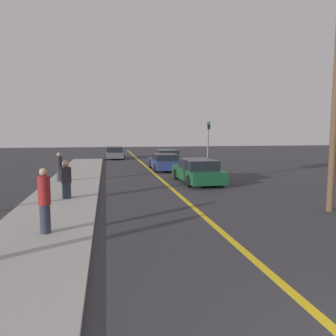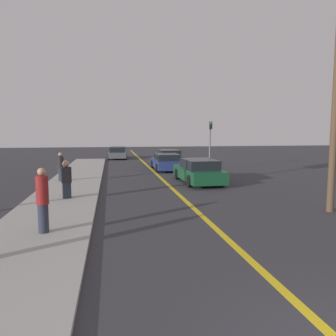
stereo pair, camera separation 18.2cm
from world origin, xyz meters
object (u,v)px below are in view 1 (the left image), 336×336
pedestrian_mid_group (44,200)px  utility_pole (335,117)px  car_near_right_lane (197,171)px  traffic_light (208,140)px  car_far_distant (166,158)px  car_parked_left_lot (115,153)px  pedestrian_far_standing (66,180)px  pedestrian_by_sign (59,167)px  car_ahead_center (165,162)px

pedestrian_mid_group → utility_pole: utility_pole is taller
car_near_right_lane → traffic_light: traffic_light is taller
car_far_distant → pedestrian_mid_group: bearing=-110.3°
car_parked_left_lot → pedestrian_mid_group: (-2.54, -26.18, 0.40)m
car_near_right_lane → car_parked_left_lot: 18.14m
pedestrian_mid_group → pedestrian_far_standing: pedestrian_mid_group is taller
utility_pole → pedestrian_mid_group: bearing=-173.0°
car_near_right_lane → utility_pole: size_ratio=0.70×
car_near_right_lane → car_far_distant: (-0.00, 9.67, 0.00)m
car_parked_left_lot → pedestrian_mid_group: size_ratio=2.51×
car_near_right_lane → car_far_distant: 9.67m
car_parked_left_lot → pedestrian_by_sign: 16.77m
car_ahead_center → utility_pole: (3.59, -13.87, 2.77)m
car_far_distant → pedestrian_far_standing: (-6.68, -13.41, 0.23)m
car_near_right_lane → utility_pole: utility_pole is taller
car_near_right_lane → car_ahead_center: bearing=94.8°
utility_pole → pedestrian_by_sign: bearing=140.6°
car_far_distant → traffic_light: 4.65m
pedestrian_mid_group → pedestrian_far_standing: size_ratio=1.13×
pedestrian_by_sign → car_ahead_center: bearing=37.3°
car_near_right_lane → pedestrian_far_standing: pedestrian_far_standing is taller
car_parked_left_lot → traffic_light: 13.44m
car_far_distant → pedestrian_mid_group: 19.39m
car_ahead_center → car_parked_left_lot: size_ratio=1.03×
pedestrian_by_sign → traffic_light: traffic_light is taller
car_near_right_lane → pedestrian_mid_group: bearing=-129.5°
car_ahead_center → utility_pole: bearing=-75.2°
car_parked_left_lot → pedestrian_mid_group: pedestrian_mid_group is taller
pedestrian_by_sign → utility_pole: (10.49, -8.61, 2.46)m
car_ahead_center → utility_pole: utility_pole is taller
traffic_light → car_parked_left_lot: bearing=120.2°
car_far_distant → car_parked_left_lot: bearing=117.3°
car_ahead_center → pedestrian_far_standing: 11.87m
utility_pole → car_ahead_center: bearing=104.5°
car_ahead_center → pedestrian_mid_group: 16.19m
car_ahead_center → pedestrian_by_sign: pedestrian_by_sign is taller
car_far_distant → traffic_light: (2.55, -3.55, 1.59)m
traffic_light → utility_pole: (0.32, -13.48, 1.13)m
car_ahead_center → pedestrian_by_sign: (-6.91, -5.26, 0.31)m
pedestrian_far_standing → pedestrian_by_sign: pedestrian_by_sign is taller
car_far_distant → car_parked_left_lot: car_far_distant is taller
car_near_right_lane → pedestrian_by_sign: size_ratio=2.96×
pedestrian_by_sign → utility_pole: bearing=-39.4°
car_parked_left_lot → pedestrian_far_standing: pedestrian_far_standing is taller
car_far_distant → pedestrian_far_standing: 14.99m
car_near_right_lane → traffic_light: bearing=65.9°
car_ahead_center → car_parked_left_lot: car_parked_left_lot is taller
pedestrian_mid_group → pedestrian_by_sign: 9.82m
utility_pole → car_far_distant: bearing=99.6°
pedestrian_mid_group → pedestrian_by_sign: size_ratio=1.11×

